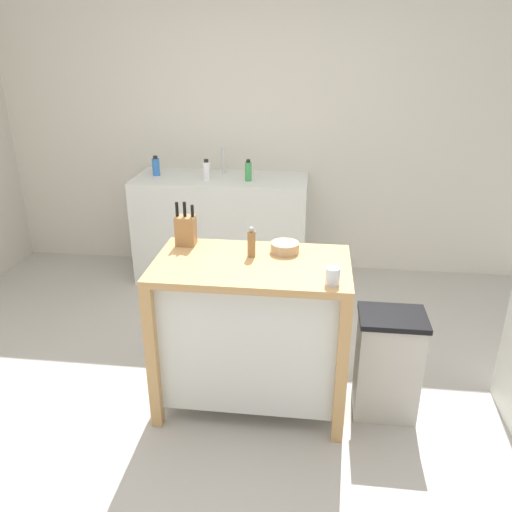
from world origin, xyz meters
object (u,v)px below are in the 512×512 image
(sink_faucet, at_px, (223,161))
(bottle_spray_cleaner, at_px, (156,166))
(pepper_grinder, at_px, (251,243))
(bowl_stoneware_deep, at_px, (285,247))
(knife_block, at_px, (186,230))
(bottle_dish_soap, at_px, (207,170))
(kitchen_island, at_px, (252,326))
(trash_bin, at_px, (387,364))
(bottle_hand_soap, at_px, (248,171))
(drinking_cup, at_px, (333,276))

(sink_faucet, height_order, bottle_spray_cleaner, sink_faucet)
(pepper_grinder, bearing_deg, bowl_stoneware_deep, 24.36)
(knife_block, bearing_deg, bottle_dish_soap, 97.18)
(pepper_grinder, xyz_separation_m, bottle_dish_soap, (-0.57, 1.54, 0.01))
(kitchen_island, bearing_deg, bowl_stoneware_deep, 43.36)
(trash_bin, relative_size, bottle_dish_soap, 3.66)
(bottle_spray_cleaner, height_order, bottle_dish_soap, bottle_dish_soap)
(trash_bin, bearing_deg, bottle_hand_soap, 121.48)
(trash_bin, bearing_deg, kitchen_island, 179.56)
(bowl_stoneware_deep, relative_size, bottle_hand_soap, 0.89)
(sink_faucet, bearing_deg, drinking_cup, -66.36)
(sink_faucet, height_order, bottle_hand_soap, sink_faucet)
(knife_block, bearing_deg, bottle_hand_soap, 83.20)
(knife_block, bearing_deg, sink_faucet, 92.67)
(bottle_hand_soap, bearing_deg, knife_block, -96.80)
(kitchen_island, relative_size, bottle_dish_soap, 6.08)
(kitchen_island, distance_m, trash_bin, 0.79)
(bowl_stoneware_deep, bearing_deg, bottle_dish_soap, 117.14)
(bowl_stoneware_deep, height_order, bottle_spray_cleaner, bottle_spray_cleaner)
(kitchen_island, distance_m, bowl_stoneware_deep, 0.48)
(bottle_dish_soap, bearing_deg, bottle_hand_soap, 1.76)
(knife_block, distance_m, trash_bin, 1.36)
(sink_faucet, bearing_deg, pepper_grinder, -75.09)
(drinking_cup, relative_size, bottle_hand_soap, 0.49)
(bottle_dish_soap, bearing_deg, bowl_stoneware_deep, -62.86)
(sink_faucet, bearing_deg, bowl_stoneware_deep, -69.03)
(trash_bin, relative_size, sink_faucet, 2.86)
(kitchen_island, xyz_separation_m, trash_bin, (0.76, -0.01, -0.18))
(bowl_stoneware_deep, relative_size, trash_bin, 0.25)
(pepper_grinder, xyz_separation_m, bottle_hand_soap, (-0.22, 1.55, 0.01))
(trash_bin, relative_size, bottle_hand_soap, 3.55)
(sink_faucet, relative_size, bottle_hand_soap, 1.24)
(bowl_stoneware_deep, xyz_separation_m, bottle_dish_soap, (-0.75, 1.46, 0.06))
(trash_bin, height_order, bottle_dish_soap, bottle_dish_soap)
(sink_faucet, distance_m, bottle_hand_soap, 0.33)
(kitchen_island, bearing_deg, knife_block, 153.06)
(pepper_grinder, bearing_deg, drinking_cup, -34.28)
(bottle_hand_soap, bearing_deg, pepper_grinder, -81.76)
(knife_block, distance_m, bottle_hand_soap, 1.43)
(knife_block, height_order, trash_bin, knife_block)
(bottle_hand_soap, bearing_deg, bowl_stoneware_deep, -74.75)
(knife_block, height_order, bottle_spray_cleaner, knife_block)
(kitchen_island, xyz_separation_m, sink_faucet, (-0.48, 1.84, 0.51))
(sink_faucet, bearing_deg, knife_block, -87.33)
(knife_block, xyz_separation_m, bowl_stoneware_deep, (0.57, -0.05, -0.06))
(pepper_grinder, relative_size, sink_faucet, 0.78)
(sink_faucet, distance_m, bottle_dish_soap, 0.25)
(bottle_spray_cleaner, xyz_separation_m, bottle_dish_soap, (0.46, -0.10, 0.00))
(bowl_stoneware_deep, xyz_separation_m, trash_bin, (0.60, -0.16, -0.61))
(sink_faucet, xyz_separation_m, bottle_dish_soap, (-0.10, -0.23, -0.03))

